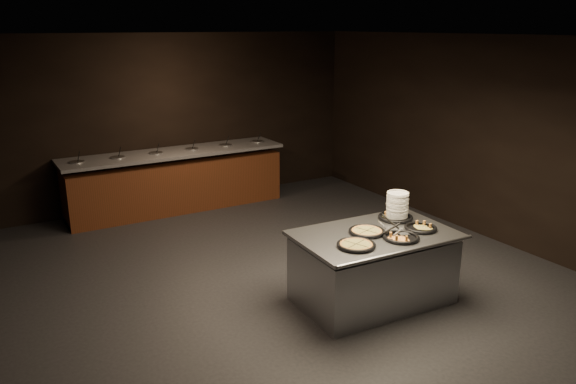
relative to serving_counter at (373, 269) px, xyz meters
name	(u,v)px	position (x,y,z in m)	size (l,w,h in m)	color
room	(281,172)	(-0.75, 0.75, 1.05)	(7.02, 8.02, 2.92)	black
salad_bar	(177,184)	(-0.75, 4.31, 0.04)	(3.70, 0.83, 1.18)	#4F2212
serving_counter	(373,269)	(0.00, 0.00, 0.00)	(1.78, 1.19, 0.83)	#A8AAAF
plate_stack	(397,205)	(0.55, 0.27, 0.58)	(0.26, 0.26, 0.31)	white
pan_veggie_whole	(356,245)	(-0.42, -0.22, 0.45)	(0.41, 0.41, 0.04)	black
pan_cheese_whole	(367,231)	(-0.08, 0.04, 0.45)	(0.40, 0.40, 0.04)	black
pan_cheese_slices_a	(396,217)	(0.51, 0.24, 0.45)	(0.41, 0.41, 0.04)	black
pan_cheese_slices_b	(401,237)	(0.13, -0.29, 0.45)	(0.39, 0.39, 0.04)	black
pan_veggie_slices	(421,228)	(0.51, -0.18, 0.45)	(0.36, 0.36, 0.04)	black
server_left	(386,223)	(0.16, 0.01, 0.51)	(0.23, 0.32, 0.18)	#A8AAAF
server_right	(395,230)	(0.12, -0.20, 0.50)	(0.31, 0.14, 0.15)	#A8AAAF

